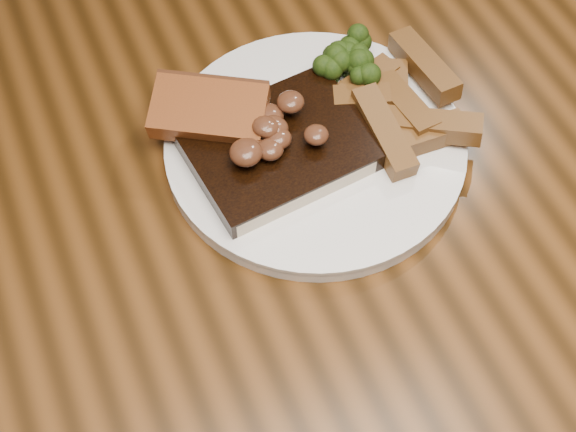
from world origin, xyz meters
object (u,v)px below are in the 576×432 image
(plate, at_px, (315,147))
(potato_wedges, at_px, (382,96))
(steak, at_px, (280,148))
(garlic_bread, at_px, (211,125))
(dining_table, at_px, (299,264))

(plate, bearing_deg, potato_wedges, 12.87)
(potato_wedges, bearing_deg, plate, -167.13)
(steak, bearing_deg, garlic_bread, 127.96)
(plate, bearing_deg, garlic_bread, 149.53)
(dining_table, xyz_separation_m, plate, (0.04, 0.06, 0.10))
(dining_table, height_order, garlic_bread, garlic_bread)
(plate, xyz_separation_m, garlic_bread, (-0.08, 0.05, 0.02))
(dining_table, relative_size, steak, 10.10)
(steak, bearing_deg, dining_table, -100.40)
(garlic_bread, height_order, potato_wedges, potato_wedges)
(steak, height_order, garlic_bread, same)
(garlic_bread, xyz_separation_m, potato_wedges, (0.16, -0.03, 0.00))
(garlic_bread, bearing_deg, steak, -14.59)
(dining_table, bearing_deg, plate, 54.89)
(potato_wedges, bearing_deg, steak, -170.89)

